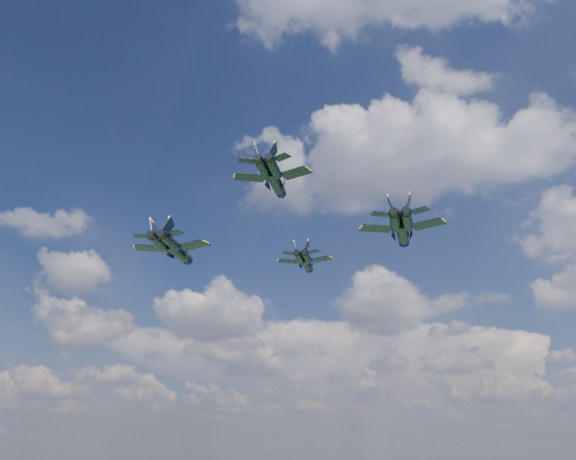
# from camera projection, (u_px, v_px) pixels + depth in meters

# --- Properties ---
(jet_lead) EXTENTS (11.38, 15.11, 3.56)m
(jet_lead) POSITION_uv_depth(u_px,v_px,m) (307.00, 263.00, 116.33)
(jet_lead) COLOR black
(jet_left) EXTENTS (13.69, 18.10, 4.27)m
(jet_left) POSITION_uv_depth(u_px,v_px,m) (178.00, 251.00, 99.79)
(jet_left) COLOR black
(jet_right) EXTENTS (14.00, 18.33, 4.34)m
(jet_right) POSITION_uv_depth(u_px,v_px,m) (403.00, 232.00, 94.17)
(jet_right) COLOR black
(jet_slot) EXTENTS (11.02, 14.58, 3.44)m
(jet_slot) POSITION_uv_depth(u_px,v_px,m) (276.00, 182.00, 79.89)
(jet_slot) COLOR black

